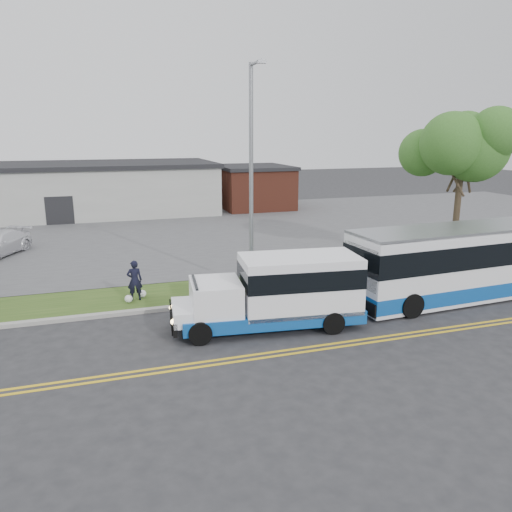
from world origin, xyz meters
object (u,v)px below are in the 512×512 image
object	(u,v)px
streetlight_near	(252,171)
transit_bus	(471,261)
pedestrian	(135,280)
tree_east	(463,146)
shuttle_bus	(281,290)

from	to	relation	value
streetlight_near	transit_bus	size ratio (longest dim) A/B	0.85
transit_bus	pedestrian	world-z (taller)	transit_bus
streetlight_near	pedestrian	xyz separation A→B (m)	(-5.13, -0.27, -4.29)
streetlight_near	transit_bus	distance (m)	10.02
tree_east	pedestrian	bearing A→B (deg)	-178.07
tree_east	streetlight_near	distance (m)	11.05
pedestrian	transit_bus	bearing A→B (deg)	165.09
tree_east	shuttle_bus	world-z (taller)	tree_east
transit_bus	pedestrian	size ratio (longest dim) A/B	6.62
shuttle_bus	pedestrian	xyz separation A→B (m)	(-4.78, 4.33, -0.44)
shuttle_bus	transit_bus	xyz separation A→B (m)	(8.82, 0.71, 0.16)
transit_bus	shuttle_bus	bearing A→B (deg)	-178.67
tree_east	transit_bus	distance (m)	6.74
shuttle_bus	pedestrian	world-z (taller)	shuttle_bus
tree_east	shuttle_bus	size ratio (longest dim) A/B	1.20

